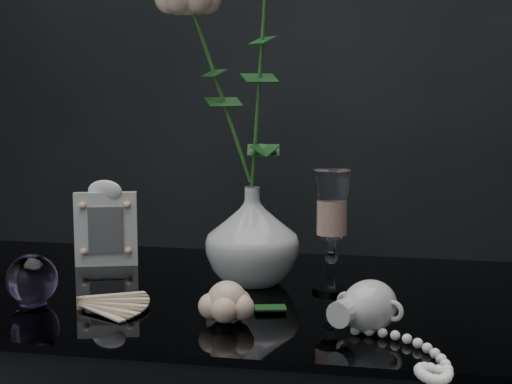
% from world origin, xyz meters
% --- Properties ---
extents(vase, '(0.18, 0.18, 0.16)m').
position_xyz_m(vase, '(0.04, 0.10, 0.84)').
color(vase, silver).
rests_on(vase, table).
extents(wine_glass, '(0.07, 0.07, 0.19)m').
position_xyz_m(wine_glass, '(0.17, 0.08, 0.86)').
color(wine_glass, white).
rests_on(wine_glass, table).
extents(picture_frame, '(0.13, 0.12, 0.15)m').
position_xyz_m(picture_frame, '(-0.23, 0.18, 0.84)').
color(picture_frame, silver).
rests_on(picture_frame, table).
extents(paperweight, '(0.09, 0.09, 0.07)m').
position_xyz_m(paperweight, '(-0.25, -0.08, 0.80)').
color(paperweight, '#A07AC7').
rests_on(paperweight, table).
extents(paper_fan, '(0.21, 0.18, 0.02)m').
position_xyz_m(paper_fan, '(-0.17, -0.08, 0.77)').
color(paper_fan, beige).
rests_on(paper_fan, table).
extents(loose_rose, '(0.17, 0.20, 0.06)m').
position_xyz_m(loose_rose, '(0.05, -0.11, 0.79)').
color(loose_rose, '#FFC5A4').
rests_on(loose_rose, table).
extents(pearl_jar, '(0.32, 0.33, 0.07)m').
position_xyz_m(pearl_jar, '(0.24, -0.10, 0.80)').
color(pearl_jar, silver).
rests_on(pearl_jar, table).
extents(roses, '(0.21, 0.11, 0.46)m').
position_xyz_m(roses, '(0.02, 0.10, 1.13)').
color(roses, '#FFC4A4').
rests_on(roses, vase).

